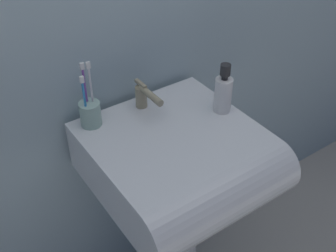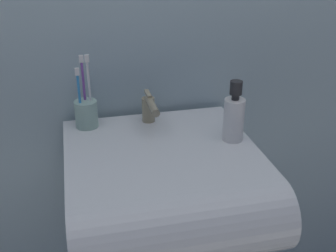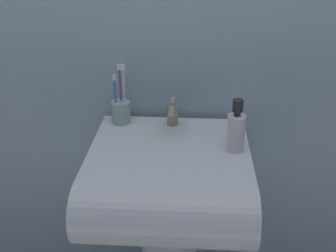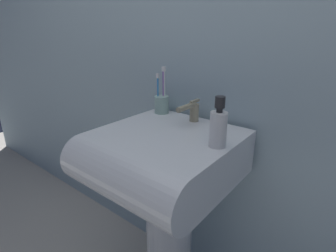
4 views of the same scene
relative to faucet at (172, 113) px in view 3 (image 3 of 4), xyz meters
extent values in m
cube|color=#9EB7C1|center=(0.00, 0.12, 0.30)|extent=(5.00, 0.05, 2.40)
cube|color=white|center=(0.00, -0.15, -0.14)|extent=(0.50, 0.44, 0.17)
cylinder|color=white|center=(0.00, -0.37, -0.14)|extent=(0.50, 0.17, 0.17)
cylinder|color=tan|center=(0.00, 0.02, -0.01)|extent=(0.04, 0.04, 0.07)
cylinder|color=tan|center=(0.00, -0.04, 0.02)|extent=(0.02, 0.11, 0.02)
cube|color=tan|center=(0.00, 0.02, 0.03)|extent=(0.01, 0.06, 0.01)
cylinder|color=#99BFB2|center=(-0.18, 0.02, -0.01)|extent=(0.06, 0.06, 0.08)
cylinder|color=#338CD8|center=(-0.19, 0.01, 0.04)|extent=(0.01, 0.01, 0.14)
cube|color=white|center=(-0.19, 0.01, 0.12)|extent=(0.01, 0.01, 0.02)
cylinder|color=white|center=(-0.16, 0.03, 0.05)|extent=(0.01, 0.01, 0.18)
cube|color=white|center=(-0.16, 0.03, 0.15)|extent=(0.01, 0.01, 0.02)
cylinder|color=purple|center=(-0.18, 0.04, 0.05)|extent=(0.01, 0.01, 0.17)
cube|color=white|center=(-0.18, 0.04, 0.15)|extent=(0.01, 0.01, 0.02)
cylinder|color=white|center=(0.20, -0.15, 0.01)|extent=(0.06, 0.06, 0.12)
cylinder|color=#262628|center=(0.20, -0.15, 0.07)|extent=(0.02, 0.02, 0.01)
cylinder|color=#262628|center=(0.20, -0.15, 0.10)|extent=(0.03, 0.03, 0.04)
camera|label=1|loc=(-0.57, -0.96, 0.73)|focal=45.00mm
camera|label=2|loc=(-0.20, -1.10, 0.48)|focal=45.00mm
camera|label=3|loc=(0.07, -1.29, 0.59)|focal=45.00mm
camera|label=4|loc=(0.56, -0.86, 0.31)|focal=28.00mm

